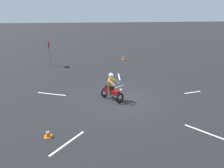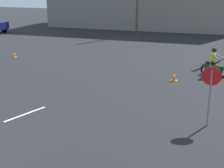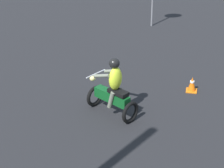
% 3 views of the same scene
% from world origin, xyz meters
% --- Properties ---
extents(motorcycle_rider_background, '(1.51, 1.23, 1.66)m').
position_xyz_m(motorcycle_rider_background, '(8.54, 12.92, 0.73)').
color(motorcycle_rider_background, black).
rests_on(motorcycle_rider_background, ground).
extents(traffic_cone_mid_left, '(0.32, 0.32, 0.46)m').
position_xyz_m(traffic_cone_mid_left, '(6.54, 11.12, 0.22)').
color(traffic_cone_mid_left, orange).
rests_on(traffic_cone_mid_left, ground).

